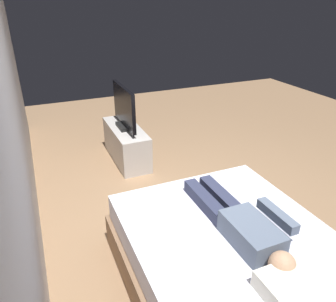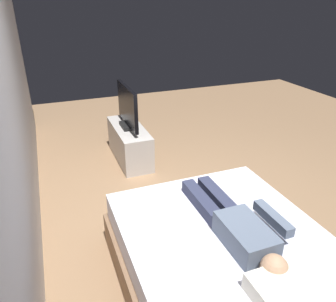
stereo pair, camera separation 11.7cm
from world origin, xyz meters
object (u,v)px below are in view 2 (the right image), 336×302
(person, at_px, (237,226))
(remote, at_px, (268,211))
(bed, at_px, (227,266))
(pillow, at_px, (290,302))
(tv_stand, at_px, (129,143))
(tv, at_px, (127,108))

(person, height_order, remote, person)
(bed, xyz_separation_m, person, (0.03, -0.07, 0.36))
(person, bearing_deg, bed, 111.76)
(pillow, xyz_separation_m, remote, (0.84, -0.48, -0.05))
(person, bearing_deg, pillow, 173.99)
(person, bearing_deg, tv_stand, 3.79)
(tv_stand, bearing_deg, person, -176.21)
(tv, bearing_deg, pillow, -178.27)
(bed, xyz_separation_m, remote, (0.18, -0.48, 0.29))
(tv_stand, bearing_deg, remote, -166.65)
(bed, bearing_deg, tv_stand, 2.16)
(remote, relative_size, tv_stand, 0.14)
(bed, height_order, remote, remote)
(pillow, bearing_deg, tv_stand, 1.73)
(person, xyz_separation_m, tv_stand, (2.57, 0.17, -0.37))
(pillow, bearing_deg, remote, -29.66)
(pillow, relative_size, tv, 0.55)
(tv, bearing_deg, remote, -166.65)
(person, xyz_separation_m, remote, (0.15, -0.40, -0.07))
(remote, distance_m, tv, 2.50)
(bed, bearing_deg, tv, 2.16)
(pillow, distance_m, tv, 3.27)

